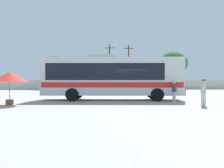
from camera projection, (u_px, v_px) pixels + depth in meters
name	position (u px, v px, depth m)	size (l,w,h in m)	color
ground_plane	(120.00, 93.00, 29.93)	(300.00, 300.00, 0.00)	#A3A099
perimeter_wall	(115.00, 85.00, 42.36)	(80.00, 0.30, 1.72)	beige
coach_bus_silver_red	(111.00, 76.00, 20.14)	(11.61, 3.31, 3.74)	silver
attendant_by_bus_door	(174.00, 90.00, 18.31)	(0.45, 0.45, 1.62)	silver
passenger_waiting_on_apron	(203.00, 91.00, 15.35)	(0.40, 0.40, 1.71)	silver
vendor_umbrella_near_gate_red	(9.00, 77.00, 16.14)	(2.48, 2.48, 2.22)	gray
parked_car_leftmost_red	(66.00, 86.00, 38.43)	(4.26, 1.99, 1.48)	red
parked_car_second_red	(99.00, 86.00, 38.12)	(4.45, 2.02, 1.48)	red
utility_pole_near	(109.00, 66.00, 45.27)	(1.79, 0.46, 8.29)	#4C3823
utility_pole_far	(129.00, 66.00, 45.41)	(1.80, 0.24, 8.24)	#4C3823
roadside_tree_left	(55.00, 66.00, 44.35)	(4.33, 4.33, 6.18)	brown
roadside_tree_midleft	(106.00, 66.00, 46.79)	(5.73, 5.73, 6.91)	brown
roadside_tree_midright	(173.00, 64.00, 46.65)	(5.44, 5.44, 7.17)	brown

